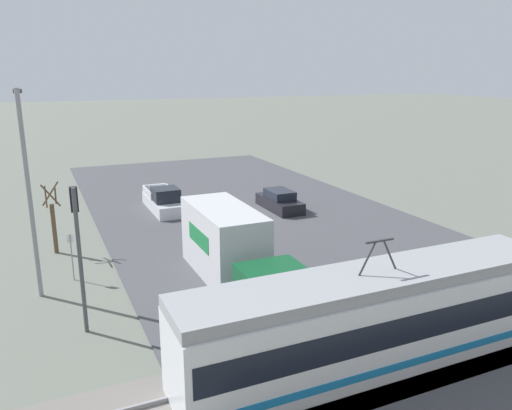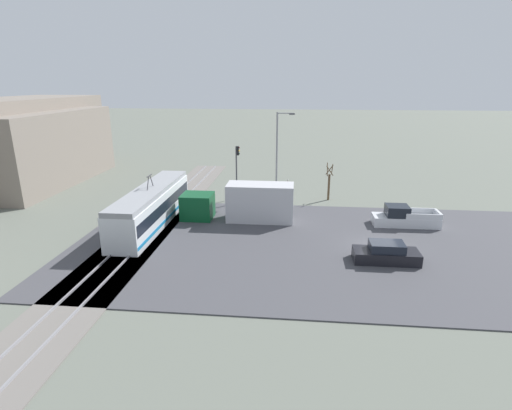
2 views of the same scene
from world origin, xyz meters
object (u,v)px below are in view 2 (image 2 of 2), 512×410
at_px(street_tree, 329,183).
at_px(street_lamp_near_crossing, 278,150).
at_px(box_truck, 245,203).
at_px(no_parking_sign, 288,187).
at_px(sedan_car_0, 386,254).
at_px(traffic_light_pole, 237,166).
at_px(pickup_truck, 404,218).
at_px(light_rail_tram, 152,207).

bearing_deg(street_tree, street_lamp_near_crossing, 80.32).
xyz_separation_m(box_truck, no_parking_sign, (6.98, -3.78, -0.22)).
bearing_deg(street_lamp_near_crossing, box_truck, 162.63).
height_order(box_truck, sedan_car_0, box_truck).
xyz_separation_m(street_tree, no_parking_sign, (-0.58, 4.43, -0.41)).
bearing_deg(box_truck, street_lamp_near_crossing, -17.37).
xyz_separation_m(sedan_car_0, traffic_light_pole, (14.93, 12.80, 3.04)).
distance_m(box_truck, street_lamp_near_crossing, 9.62).
bearing_deg(street_lamp_near_crossing, pickup_truck, -126.55).
xyz_separation_m(traffic_light_pole, street_lamp_near_crossing, (1.55, -4.35, 1.55)).
relative_size(light_rail_tram, box_truck, 1.38).
bearing_deg(street_lamp_near_crossing, traffic_light_pole, 109.61).
bearing_deg(box_truck, sedan_car_0, -125.69).
bearing_deg(light_rail_tram, no_parking_sign, -53.02).
distance_m(pickup_truck, no_parking_sign, 12.71).
height_order(pickup_truck, no_parking_sign, no_parking_sign).
relative_size(box_truck, sedan_car_0, 2.26).
bearing_deg(sedan_car_0, traffic_light_pole, 40.60).
height_order(pickup_truck, traffic_light_pole, traffic_light_pole).
bearing_deg(street_tree, pickup_truck, -141.59).
bearing_deg(street_lamp_near_crossing, sedan_car_0, -152.87).
distance_m(traffic_light_pole, street_lamp_near_crossing, 4.87).
bearing_deg(sedan_car_0, pickup_truck, -22.08).
height_order(street_tree, street_lamp_near_crossing, street_lamp_near_crossing).
bearing_deg(traffic_light_pole, no_parking_sign, -89.70).
bearing_deg(street_tree, traffic_light_pole, 93.50).
bearing_deg(pickup_truck, box_truck, 89.53).
height_order(light_rail_tram, sedan_car_0, light_rail_tram).
distance_m(light_rail_tram, no_parking_sign, 14.87).
xyz_separation_m(pickup_truck, street_lamp_near_crossing, (8.62, 11.63, 4.51)).
height_order(street_tree, no_parking_sign, street_tree).
relative_size(traffic_light_pole, street_lamp_near_crossing, 0.63).
relative_size(pickup_truck, sedan_car_0, 1.25).
relative_size(traffic_light_pole, no_parking_sign, 2.46).
distance_m(traffic_light_pole, street_tree, 10.09).
bearing_deg(street_lamp_near_crossing, street_tree, -99.68).
bearing_deg(box_truck, no_parking_sign, -28.41).
bearing_deg(sedan_car_0, street_lamp_near_crossing, 27.13).
xyz_separation_m(light_rail_tram, street_lamp_near_crossing, (10.47, -10.76, 3.57)).
xyz_separation_m(traffic_light_pole, no_parking_sign, (0.03, -5.47, -2.29)).
height_order(sedan_car_0, traffic_light_pole, traffic_light_pole).
relative_size(light_rail_tram, street_lamp_near_crossing, 1.54).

